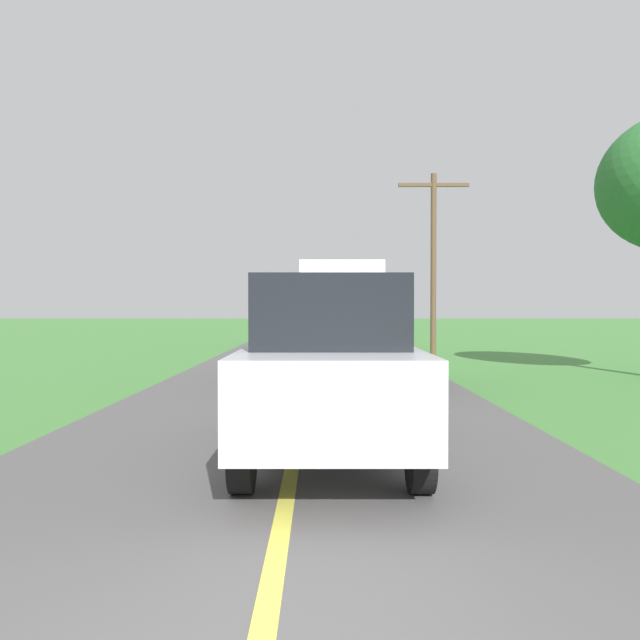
{
  "coord_description": "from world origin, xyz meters",
  "views": [
    {
      "loc": [
        0.28,
        -2.07,
        1.68
      ],
      "look_at": [
        0.34,
        12.79,
        1.4
      ],
      "focal_mm": 34.03,
      "sensor_mm": 36.0,
      "label": 1
    }
  ],
  "objects_px": {
    "banana_truck_near": "(340,317)",
    "following_car": "(327,366)",
    "utility_pole_roadside": "(431,255)",
    "banana_truck_far": "(321,313)"
  },
  "relations": [
    {
      "from": "utility_pole_roadside",
      "to": "following_car",
      "type": "height_order",
      "value": "utility_pole_roadside"
    },
    {
      "from": "banana_truck_far",
      "to": "utility_pole_roadside",
      "type": "height_order",
      "value": "utility_pole_roadside"
    },
    {
      "from": "banana_truck_far",
      "to": "following_car",
      "type": "xyz_separation_m",
      "value": [
        -0.03,
        -21.27,
        -0.4
      ]
    },
    {
      "from": "banana_truck_near",
      "to": "following_car",
      "type": "xyz_separation_m",
      "value": [
        -0.45,
        -8.09,
        -0.4
      ]
    },
    {
      "from": "banana_truck_near",
      "to": "following_car",
      "type": "distance_m",
      "value": 8.11
    },
    {
      "from": "banana_truck_near",
      "to": "following_car",
      "type": "height_order",
      "value": "banana_truck_near"
    },
    {
      "from": "banana_truck_near",
      "to": "utility_pole_roadside",
      "type": "xyz_separation_m",
      "value": [
        3.46,
        6.89,
        2.09
      ]
    },
    {
      "from": "banana_truck_far",
      "to": "following_car",
      "type": "relative_size",
      "value": 1.42
    },
    {
      "from": "banana_truck_far",
      "to": "utility_pole_roadside",
      "type": "xyz_separation_m",
      "value": [
        3.88,
        -6.3,
        2.1
      ]
    },
    {
      "from": "banana_truck_far",
      "to": "following_car",
      "type": "height_order",
      "value": "banana_truck_far"
    }
  ]
}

